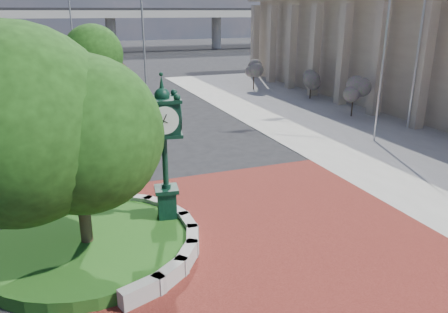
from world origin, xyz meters
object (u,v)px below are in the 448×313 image
Objects in this scene: post_clock at (164,148)px; flagpole_a at (384,48)px; parked_car at (118,67)px; flagpole_b at (420,36)px; street_lamp_near at (145,23)px; street_lamp_far at (74,24)px.

flagpole_a is at bearing 23.50° from post_clock.
flagpole_b is at bearing -82.84° from parked_car.
street_lamp_near is at bearing 122.44° from flagpole_b.
flagpole_a is at bearing -158.60° from flagpole_b.
flagpole_a reaches higher than post_clock.
parked_car is at bearing 93.57° from street_lamp_near.
street_lamp_near is at bearing 112.20° from flagpole_a.
street_lamp_far is (-5.44, 11.89, -0.40)m from street_lamp_near.
post_clock is at bearing -110.52° from parked_car.
flagpole_b is at bearing -60.41° from street_lamp_far.
flagpole_a is at bearing -66.92° from street_lamp_far.
flagpole_b is (17.31, 7.36, 2.77)m from post_clock.
street_lamp_near is 1.07× the size of street_lamp_far.
post_clock is at bearing -100.57° from street_lamp_near.
parked_car is 0.37× the size of flagpole_b.
parked_car is at bearing 84.12° from post_clock.
street_lamp_near is (4.99, 26.74, 3.18)m from post_clock.
flagpole_a is (9.36, -34.40, 4.48)m from parked_car.
parked_car is 35.93m from flagpole_a.
flagpole_a is (13.51, 5.87, 2.31)m from post_clock.
street_lamp_near is at bearing 79.43° from post_clock.
flagpole_a reaches higher than parked_car.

